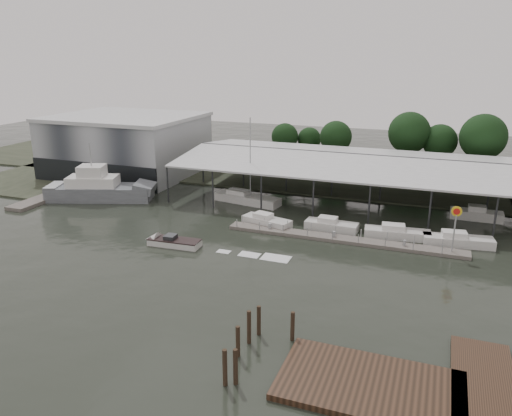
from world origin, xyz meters
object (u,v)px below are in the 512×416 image
(speedboat_underway, at_px, (170,242))
(grey_trawler, at_px, (101,189))
(white_sailboat, at_px, (246,199))
(shell_fuel_sign, at_px, (456,221))

(speedboat_underway, bearing_deg, grey_trawler, -36.62)
(grey_trawler, distance_m, white_sailboat, 21.89)
(shell_fuel_sign, distance_m, grey_trawler, 49.43)
(shell_fuel_sign, xyz_separation_m, white_sailboat, (-28.17, 10.31, -3.28))
(shell_fuel_sign, height_order, speedboat_underway, shell_fuel_sign)
(grey_trawler, bearing_deg, speedboat_underway, -53.09)
(shell_fuel_sign, relative_size, white_sailboat, 0.44)
(speedboat_underway, bearing_deg, white_sailboat, -99.36)
(white_sailboat, bearing_deg, grey_trawler, -153.94)
(white_sailboat, xyz_separation_m, speedboat_underway, (-2.03, -18.60, -0.25))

